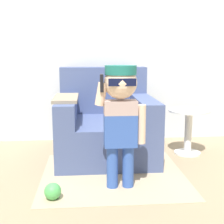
{
  "coord_description": "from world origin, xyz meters",
  "views": [
    {
      "loc": [
        -0.23,
        -3.11,
        1.03
      ],
      "look_at": [
        -0.01,
        -0.42,
        0.53
      ],
      "focal_mm": 50.0,
      "sensor_mm": 36.0,
      "label": 1
    }
  ],
  "objects": [
    {
      "name": "toy_ball",
      "position": [
        -0.48,
        -0.98,
        0.06
      ],
      "size": [
        0.12,
        0.12,
        0.12
      ],
      "color": "#4CB256",
      "rests_on": "ground_plane"
    },
    {
      "name": "armchair",
      "position": [
        -0.04,
        0.03,
        0.32
      ],
      "size": [
        0.97,
        1.04,
        0.89
      ],
      "color": "#475684",
      "rests_on": "ground_plane"
    },
    {
      "name": "wall_back",
      "position": [
        0.0,
        0.65,
        1.3
      ],
      "size": [
        10.0,
        0.05,
        2.6
      ],
      "color": "silver",
      "rests_on": "ground_plane"
    },
    {
      "name": "side_table",
      "position": [
        0.82,
        -0.03,
        0.28
      ],
      "size": [
        0.42,
        0.42,
        0.47
      ],
      "color": "white",
      "rests_on": "ground_plane"
    },
    {
      "name": "person_child",
      "position": [
        0.02,
        -0.81,
        0.64
      ],
      "size": [
        0.39,
        0.29,
        0.95
      ],
      "color": "#3356AD",
      "rests_on": "ground_plane"
    },
    {
      "name": "rug",
      "position": [
        -0.01,
        -0.55,
        0.0
      ],
      "size": [
        1.22,
        1.16,
        0.01
      ],
      "color": "tan",
      "rests_on": "ground_plane"
    },
    {
      "name": "ground_plane",
      "position": [
        0.0,
        0.0,
        0.0
      ],
      "size": [
        10.0,
        10.0,
        0.0
      ],
      "primitive_type": "plane",
      "color": "#998466"
    }
  ]
}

